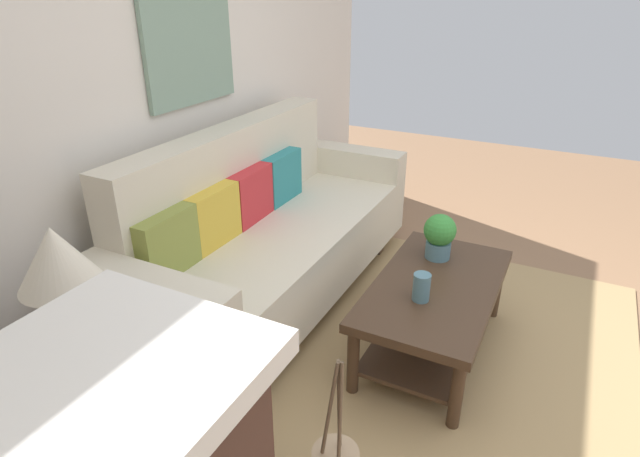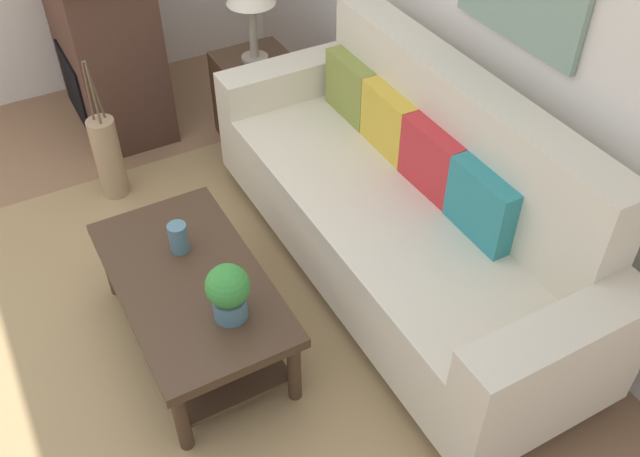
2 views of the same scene
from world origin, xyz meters
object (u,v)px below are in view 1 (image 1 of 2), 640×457
at_px(couch, 269,236).
at_px(throw_pillow_olive, 166,244).
at_px(coffee_table, 434,302).
at_px(potted_plant_tabletop, 439,235).
at_px(throw_pillow_crimson, 250,195).
at_px(table_lamp, 58,264).
at_px(framed_painting, 191,51).
at_px(throw_pillow_mustard, 212,217).
at_px(tabletop_vase, 421,287).
at_px(side_table, 97,422).
at_px(throw_pillow_teal, 280,177).

height_order(couch, throw_pillow_olive, couch).
relative_size(coffee_table, potted_plant_tabletop, 4.20).
height_order(throw_pillow_crimson, coffee_table, throw_pillow_crimson).
distance_m(potted_plant_tabletop, table_lamp, 1.93).
distance_m(potted_plant_tabletop, framed_painting, 1.74).
bearing_deg(potted_plant_tabletop, throw_pillow_mustard, 116.95).
distance_m(tabletop_vase, side_table, 1.53).
distance_m(throw_pillow_teal, framed_painting, 0.96).
xyz_separation_m(throw_pillow_olive, throw_pillow_crimson, (0.73, 0.00, 0.00)).
bearing_deg(tabletop_vase, throw_pillow_crimson, 77.43).
height_order(potted_plant_tabletop, framed_painting, framed_painting).
bearing_deg(tabletop_vase, side_table, 142.11).
bearing_deg(throw_pillow_crimson, framed_painting, 90.00).
relative_size(throw_pillow_olive, potted_plant_tabletop, 1.37).
bearing_deg(couch, throw_pillow_mustard, 161.02).
xyz_separation_m(couch, throw_pillow_crimson, (-0.00, 0.13, 0.25)).
bearing_deg(couch, side_table, -175.71).
bearing_deg(potted_plant_tabletop, throw_pillow_crimson, 100.43).
relative_size(couch, coffee_table, 2.10).
bearing_deg(potted_plant_tabletop, throw_pillow_olive, 129.79).
xyz_separation_m(couch, throw_pillow_mustard, (-0.36, 0.13, 0.25)).
distance_m(throw_pillow_olive, table_lamp, 0.83).
bearing_deg(throw_pillow_mustard, table_lamp, -167.90).
bearing_deg(throw_pillow_olive, tabletop_vase, -68.15).
relative_size(throw_pillow_teal, framed_painting, 0.50).
height_order(tabletop_vase, side_table, tabletop_vase).
bearing_deg(couch, throw_pillow_olive, 170.24).
relative_size(coffee_table, framed_painting, 1.52).
height_order(throw_pillow_olive, framed_painting, framed_painting).
relative_size(side_table, framed_painting, 0.77).
distance_m(tabletop_vase, table_lamp, 1.59).
bearing_deg(coffee_table, throw_pillow_crimson, 86.37).
bearing_deg(throw_pillow_crimson, throw_pillow_mustard, 180.00).
bearing_deg(throw_pillow_crimson, table_lamp, -170.86).
bearing_deg(couch, table_lamp, -175.71).
distance_m(couch, tabletop_vase, 1.08).
height_order(coffee_table, potted_plant_tabletop, potted_plant_tabletop).
xyz_separation_m(throw_pillow_mustard, throw_pillow_crimson, (0.36, 0.00, 0.00)).
xyz_separation_m(couch, potted_plant_tabletop, (0.21, -1.00, 0.14)).
xyz_separation_m(throw_pillow_mustard, coffee_table, (0.29, -1.20, -0.37)).
relative_size(tabletop_vase, potted_plant_tabletop, 0.54).
bearing_deg(couch, framed_painting, 90.00).
relative_size(tabletop_vase, framed_painting, 0.20).
relative_size(side_table, table_lamp, 0.98).
xyz_separation_m(throw_pillow_crimson, throw_pillow_teal, (0.36, 0.00, 0.00)).
relative_size(tabletop_vase, side_table, 0.25).
height_order(throw_pillow_crimson, potted_plant_tabletop, throw_pillow_crimson).
bearing_deg(throw_pillow_mustard, couch, -18.98).
distance_m(throw_pillow_olive, framed_painting, 1.14).
distance_m(throw_pillow_mustard, side_table, 1.19).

